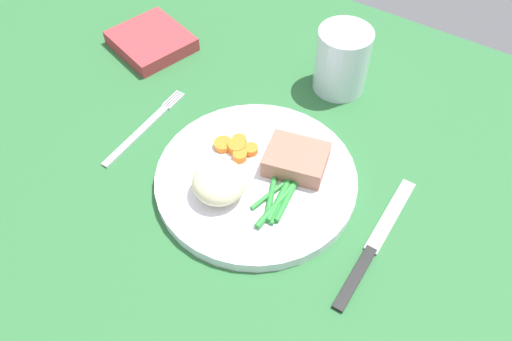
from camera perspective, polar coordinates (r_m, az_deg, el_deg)
dining_table at (r=68.06cm, az=-1.29°, el=-2.38°), size 120.00×90.00×2.00cm
dinner_plate at (r=67.05cm, az=0.00°, el=-0.96°), size 25.73×25.73×1.60cm
meat_portion at (r=66.55cm, az=4.40°, el=1.23°), size 8.84×7.74×2.68cm
mashed_potatoes at (r=63.27cm, az=-4.02°, el=-1.26°), size 6.57×6.67×4.23cm
carrot_slices at (r=68.84cm, az=-2.13°, el=2.56°), size 5.80×4.09×1.17cm
green_beans at (r=64.01cm, az=2.54°, el=-2.87°), size 5.15×10.09×0.85cm
fork at (r=75.40cm, az=-12.02°, el=4.59°), size 1.44×16.60×0.40cm
knife at (r=63.93cm, az=12.74°, el=-7.81°), size 1.70×20.50×0.64cm
water_glass at (r=78.45cm, az=9.26°, el=11.32°), size 7.74×7.74×9.79cm
napkin at (r=88.31cm, az=-11.31°, el=13.64°), size 14.14×13.53×2.20cm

